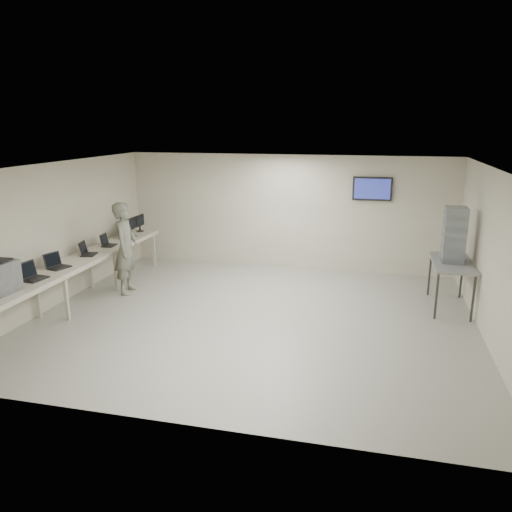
% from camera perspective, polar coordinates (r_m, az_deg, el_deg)
% --- Properties ---
extents(room, '(8.01, 7.01, 2.81)m').
position_cam_1_polar(room, '(9.00, -0.01, 1.36)').
color(room, '#ADACA1').
rests_on(room, ground).
extents(workbench, '(0.76, 6.00, 0.90)m').
position_cam_1_polar(workbench, '(10.52, -19.63, -0.80)').
color(workbench, beige).
rests_on(workbench, ground).
extents(equipment_box, '(0.47, 0.52, 0.51)m').
position_cam_1_polar(equipment_box, '(8.91, -27.22, -2.17)').
color(equipment_box, gray).
rests_on(equipment_box, workbench).
extents(laptop_0, '(0.38, 0.43, 0.31)m').
position_cam_1_polar(laptop_0, '(9.48, -24.26, -1.99)').
color(laptop_0, black).
rests_on(laptop_0, workbench).
extents(laptop_1, '(0.40, 0.44, 0.29)m').
position_cam_1_polar(laptop_1, '(10.04, -21.86, -0.86)').
color(laptop_1, black).
rests_on(laptop_1, workbench).
extents(laptop_2, '(0.36, 0.40, 0.28)m').
position_cam_1_polar(laptop_2, '(10.82, -18.80, 0.49)').
color(laptop_2, black).
rests_on(laptop_2, workbench).
extents(laptop_3, '(0.30, 0.36, 0.26)m').
position_cam_1_polar(laptop_3, '(11.49, -16.65, 1.47)').
color(laptop_3, black).
rests_on(laptop_3, workbench).
extents(laptop_4, '(0.36, 0.42, 0.31)m').
position_cam_1_polar(laptop_4, '(12.16, -14.66, 2.38)').
color(laptop_4, black).
rests_on(laptop_4, workbench).
extents(monitor_near, '(0.19, 0.43, 0.42)m').
position_cam_1_polar(monitor_near, '(12.36, -14.15, 3.44)').
color(monitor_near, black).
rests_on(monitor_near, workbench).
extents(monitor_far, '(0.19, 0.42, 0.42)m').
position_cam_1_polar(monitor_far, '(12.77, -13.17, 3.86)').
color(monitor_far, black).
rests_on(monitor_far, workbench).
extents(soldier, '(0.57, 0.78, 1.95)m').
position_cam_1_polar(soldier, '(10.84, -14.65, 0.86)').
color(soldier, '#565850').
rests_on(soldier, ground).
extents(side_table, '(0.73, 1.56, 0.94)m').
position_cam_1_polar(side_table, '(10.35, 21.48, -0.99)').
color(side_table, gray).
rests_on(side_table, ground).
extents(storage_bins, '(0.40, 0.45, 1.06)m').
position_cam_1_polar(storage_bins, '(10.21, 21.69, 2.27)').
color(storage_bins, gray).
rests_on(storage_bins, side_table).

